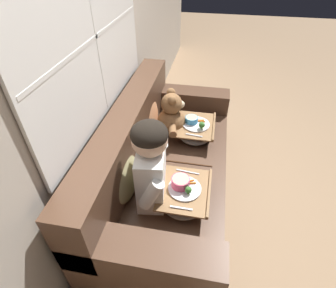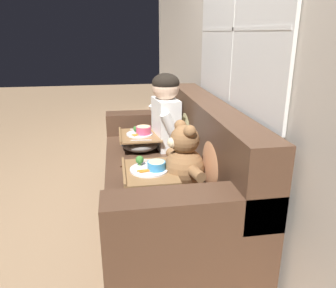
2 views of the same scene
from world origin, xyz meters
TOP-DOWN VIEW (x-y plane):
  - ground_plane at (0.00, 0.00)m, footprint 14.00×14.00m
  - wall_back_with_window at (0.00, 0.52)m, footprint 8.00×0.08m
  - couch at (0.00, 0.07)m, footprint 1.98×0.91m
  - throw_pillow_behind_child at (-0.39, 0.26)m, footprint 0.41×0.20m
  - throw_pillow_behind_teddy at (0.39, 0.26)m, footprint 0.39×0.19m
  - child_figure at (-0.39, 0.06)m, footprint 0.47×0.24m
  - teddy_bear at (0.39, 0.06)m, footprint 0.46×0.33m
  - lap_tray_child at (-0.38, -0.16)m, footprint 0.42×0.35m
  - lap_tray_teddy at (0.39, -0.16)m, footprint 0.43×0.34m

SIDE VIEW (x-z plane):
  - ground_plane at x=0.00m, z-range 0.00..0.00m
  - couch at x=0.00m, z-range -0.12..0.77m
  - lap_tray_teddy at x=0.39m, z-range 0.40..0.61m
  - lap_tray_child at x=-0.38m, z-range 0.40..0.61m
  - teddy_bear at x=0.39m, z-range 0.40..0.83m
  - throw_pillow_behind_child at x=-0.39m, z-range 0.42..0.84m
  - throw_pillow_behind_teddy at x=0.39m, z-range 0.42..0.83m
  - child_figure at x=-0.39m, z-range 0.46..1.11m
  - wall_back_with_window at x=0.00m, z-range 0.01..2.61m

